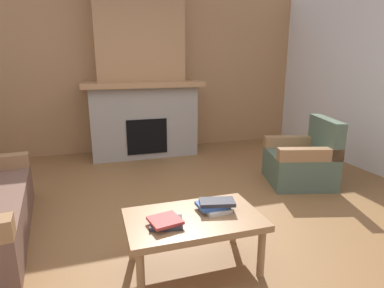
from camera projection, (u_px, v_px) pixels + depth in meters
ground at (187, 224)px, 3.10m from camera, size 9.00×9.00×0.00m
wall_back_wood_panel at (138, 73)px, 5.53m from camera, size 6.00×0.12×2.70m
fireplace at (141, 85)px, 5.23m from camera, size 1.90×0.82×2.70m
armchair at (303, 161)px, 4.11m from camera, size 0.94×0.94×0.85m
coffee_table at (194, 223)px, 2.37m from camera, size 1.00×0.60×0.43m
book_stack_near_edge at (166, 222)px, 2.22m from camera, size 0.27×0.24×0.05m
book_stack_center at (215, 205)px, 2.44m from camera, size 0.30×0.22×0.08m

